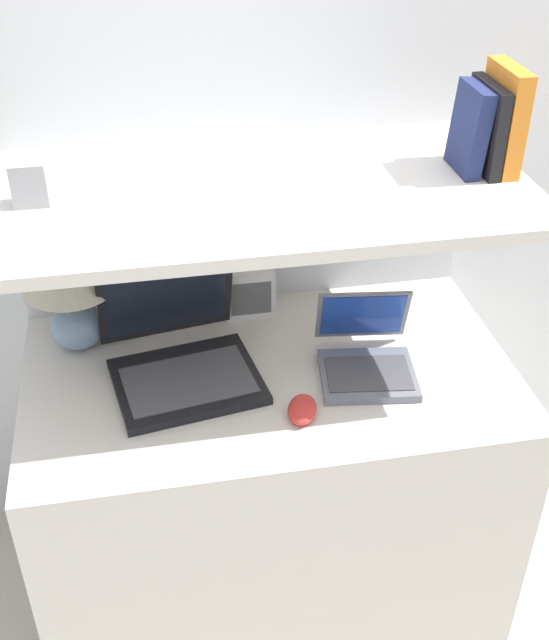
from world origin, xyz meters
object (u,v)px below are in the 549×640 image
object	(u,v)px
book_orange	(503,119)
book_navy	(470,129)
computer_mouse	(302,409)
router_box	(250,293)
laptop_small	(366,356)
book_black	(486,127)
table_lamp	(69,275)
laptop_large	(180,352)
shelf_gadget	(29,183)

from	to	relation	value
book_orange	book_navy	xyz separation A→B (m)	(-0.07, 0.00, -0.02)
computer_mouse	book_navy	bearing A→B (deg)	30.51
router_box	book_orange	distance (m)	0.74
book_navy	computer_mouse	bearing A→B (deg)	-149.49
laptop_small	computer_mouse	xyz separation A→B (m)	(-0.18, -0.13, -0.02)
book_orange	book_black	xyz separation A→B (m)	(-0.04, 0.00, -0.02)
router_box	book_black	bearing A→B (deg)	-19.42
table_lamp	laptop_small	size ratio (longest dim) A/B	1.14
table_lamp	laptop_large	xyz separation A→B (m)	(0.23, -0.15, -0.14)
laptop_large	router_box	distance (m)	0.28
table_lamp	shelf_gadget	size ratio (longest dim) A/B	3.49
laptop_large	book_navy	xyz separation A→B (m)	(0.65, 0.03, 0.48)
router_box	laptop_small	bearing A→B (deg)	-50.51
laptop_large	computer_mouse	distance (m)	0.32
router_box	book_orange	bearing A→B (deg)	-18.15
book_orange	shelf_gadget	world-z (taller)	book_orange
table_lamp	book_orange	size ratio (longest dim) A/B	1.41
book_navy	table_lamp	bearing A→B (deg)	172.60
laptop_small	router_box	size ratio (longest dim) A/B	2.10
laptop_large	computer_mouse	xyz separation A→B (m)	(0.24, -0.21, -0.04)
router_box	book_orange	world-z (taller)	book_orange
book_orange	book_navy	bearing A→B (deg)	180.00
router_box	shelf_gadget	distance (m)	0.65
laptop_small	book_black	size ratio (longest dim) A/B	1.44
laptop_small	shelf_gadget	world-z (taller)	shelf_gadget
laptop_small	computer_mouse	world-z (taller)	laptop_small
router_box	table_lamp	bearing A→B (deg)	-172.27
laptop_large	computer_mouse	world-z (taller)	laptop_large
computer_mouse	router_box	bearing A→B (deg)	96.76
book_black	book_orange	bearing A→B (deg)	0.00
computer_mouse	book_navy	xyz separation A→B (m)	(0.41, 0.24, 0.51)
laptop_large	shelf_gadget	bearing A→B (deg)	172.73
book_black	shelf_gadget	bearing A→B (deg)	180.00
computer_mouse	shelf_gadget	world-z (taller)	shelf_gadget
router_box	book_navy	world-z (taller)	book_navy
laptop_large	book_orange	size ratio (longest dim) A/B	1.71
laptop_small	computer_mouse	distance (m)	0.23
table_lamp	shelf_gadget	distance (m)	0.31
laptop_small	router_box	distance (m)	0.36
book_orange	shelf_gadget	xyz separation A→B (m)	(-0.99, 0.00, -0.07)
router_box	book_navy	bearing A→B (deg)	-20.84
shelf_gadget	router_box	bearing A→B (deg)	20.51
table_lamp	book_black	xyz separation A→B (m)	(0.92, -0.11, 0.33)
book_orange	shelf_gadget	distance (m)	0.99
router_box	shelf_gadget	world-z (taller)	shelf_gadget
shelf_gadget	book_black	bearing A→B (deg)	0.00
laptop_small	book_navy	world-z (taller)	book_navy
book_orange	book_black	size ratio (longest dim) A/B	1.17
laptop_small	table_lamp	bearing A→B (deg)	161.55
book_black	book_navy	distance (m)	0.04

